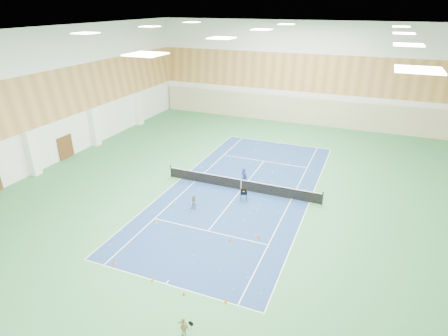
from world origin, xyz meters
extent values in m
plane|color=#317441|center=(0.00, 0.00, 0.00)|extent=(40.00, 40.00, 0.00)
cube|color=navy|center=(0.00, 0.00, 0.01)|extent=(10.97, 23.77, 0.01)
cube|color=#C6B793|center=(0.00, 19.75, 1.60)|extent=(35.40, 0.16, 3.20)
cube|color=#593319|center=(-17.92, 0.00, 1.10)|extent=(0.08, 1.80, 2.20)
imported|color=navy|center=(0.03, 0.60, 0.85)|extent=(0.73, 0.62, 1.69)
imported|color=gray|center=(-2.15, -4.17, 0.57)|extent=(0.55, 0.43, 1.13)
imported|color=tan|center=(2.49, -14.55, 0.54)|extent=(0.68, 0.39, 1.09)
cone|color=orange|center=(-3.72, -6.87, 0.12)|extent=(0.21, 0.21, 0.23)
cone|color=#ED490C|center=(-1.04, -5.97, 0.11)|extent=(0.20, 0.20, 0.22)
cone|color=#DF450B|center=(1.78, -6.97, 0.10)|extent=(0.19, 0.19, 0.21)
cone|color=#EF490C|center=(3.33, -5.89, 0.13)|extent=(0.23, 0.23, 0.25)
cone|color=#F7510D|center=(-3.60, -11.52, 0.12)|extent=(0.22, 0.22, 0.24)
cone|color=orange|center=(-0.81, -11.95, 0.11)|extent=(0.20, 0.20, 0.22)
cone|color=#F54A0C|center=(1.28, -12.24, 0.10)|extent=(0.18, 0.18, 0.20)
cone|color=orange|center=(3.48, -11.91, 0.11)|extent=(0.20, 0.20, 0.22)
camera|label=1|loc=(8.87, -25.32, 13.86)|focal=30.00mm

